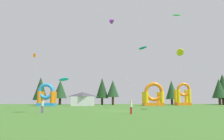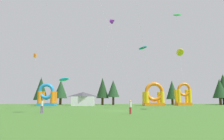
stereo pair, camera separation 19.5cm
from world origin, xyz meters
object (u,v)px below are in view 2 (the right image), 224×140
at_px(kite_yellow_parafoil, 180,52).
at_px(inflatable_red_slide, 183,96).
at_px(person_midfield, 42,104).
at_px(kite_orange_box, 35,56).
at_px(person_left_edge, 130,106).
at_px(inflatable_orange_dome, 154,97).
at_px(festival_tent, 83,99).
at_px(kite_green_parafoil, 177,15).
at_px(kite_cyan_parafoil, 64,79).
at_px(kite_teal_parafoil, 143,48).
at_px(kite_purple_delta, 113,21).
at_px(inflatable_yellow_castle, 47,97).

bearing_deg(kite_yellow_parafoil, inflatable_red_slide, 69.69).
bearing_deg(person_midfield, inflatable_red_slide, -138.32).
height_order(kite_orange_box, person_left_edge, kite_orange_box).
bearing_deg(inflatable_orange_dome, person_midfield, -122.60).
distance_m(person_midfield, festival_tent, 35.65).
height_order(kite_green_parafoil, kite_cyan_parafoil, kite_green_parafoil).
xyz_separation_m(kite_teal_parafoil, inflatable_orange_dome, (6.17, 18.09, -10.11)).
distance_m(kite_purple_delta, inflatable_red_slide, 31.36).
distance_m(kite_teal_parafoil, person_midfield, 25.96).
distance_m(person_left_edge, inflatable_yellow_castle, 41.23).
relative_size(kite_orange_box, kite_purple_delta, 0.56).
xyz_separation_m(kite_cyan_parafoil, festival_tent, (3.15, 14.09, -4.31)).
bearing_deg(kite_teal_parafoil, person_midfield, -133.88).
relative_size(kite_teal_parafoil, inflatable_yellow_castle, 2.07).
relative_size(inflatable_orange_dome, festival_tent, 1.05).
distance_m(kite_teal_parafoil, kite_yellow_parafoil, 10.20).
bearing_deg(person_left_edge, person_midfield, 138.38).
height_order(kite_teal_parafoil, festival_tent, kite_teal_parafoil).
bearing_deg(kite_orange_box, inflatable_yellow_castle, 58.60).
bearing_deg(kite_purple_delta, person_midfield, -108.49).
bearing_deg(inflatable_yellow_castle, kite_green_parafoil, -9.49).
distance_m(kite_yellow_parafoil, kite_orange_box, 38.24).
bearing_deg(inflatable_yellow_castle, person_left_edge, -62.93).
height_order(person_midfield, inflatable_yellow_castle, inflatable_yellow_castle).
bearing_deg(kite_yellow_parafoil, kite_green_parafoil, 71.44).
distance_m(kite_yellow_parafoil, kite_purple_delta, 28.97).
distance_m(person_midfield, inflatable_red_slide, 50.75).
height_order(kite_orange_box, person_midfield, kite_orange_box).
xyz_separation_m(kite_orange_box, inflatable_orange_dome, (32.58, 4.95, -10.85)).
bearing_deg(kite_yellow_parafoil, kite_purple_delta, 114.62).
bearing_deg(kite_cyan_parafoil, person_left_edge, -63.51).
distance_m(kite_purple_delta, person_left_edge, 40.95).
bearing_deg(inflatable_red_slide, inflatable_yellow_castle, -172.98).
xyz_separation_m(person_midfield, festival_tent, (2.12, 35.58, 0.87)).
relative_size(kite_cyan_parafoil, kite_yellow_parafoil, 0.65).
bearing_deg(kite_teal_parafoil, festival_tent, 126.71).
distance_m(person_left_edge, inflatable_orange_dome, 39.21).
bearing_deg(inflatable_yellow_castle, kite_teal_parafoil, -35.86).
relative_size(kite_green_parafoil, person_left_edge, 15.07).
height_order(kite_yellow_parafoil, kite_orange_box, kite_orange_box).
xyz_separation_m(kite_orange_box, inflatable_yellow_castle, (2.52, 4.13, -10.92)).
relative_size(inflatable_orange_dome, inflatable_yellow_castle, 1.07).
relative_size(kite_cyan_parafoil, kite_purple_delta, 0.28).
xyz_separation_m(kite_cyan_parafoil, person_left_edge, (12.03, -24.14, -5.27)).
bearing_deg(inflatable_yellow_castle, kite_orange_box, -121.40).
height_order(kite_orange_box, inflatable_orange_dome, kite_orange_box).
xyz_separation_m(kite_purple_delta, person_left_edge, (0.51, -34.01, -22.81)).
height_order(kite_purple_delta, inflatable_yellow_castle, kite_purple_delta).
xyz_separation_m(kite_yellow_parafoil, person_left_edge, (-10.07, -10.93, -8.85)).
distance_m(kite_cyan_parafoil, festival_tent, 15.07).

